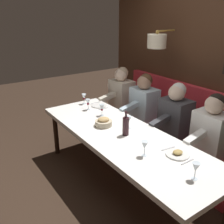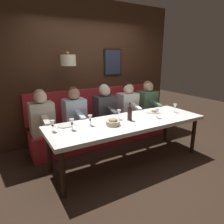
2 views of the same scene
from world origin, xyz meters
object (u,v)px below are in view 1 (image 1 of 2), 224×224
Objects in this scene: dining_table at (122,139)px; wine_glass_3 at (196,168)px; diner_middle at (175,113)px; diner_far at (144,101)px; diner_farthest at (121,91)px; wine_glass_0 at (88,102)px; wine_bottle at (126,126)px; wine_glass_2 at (145,146)px; bread_bowl at (103,122)px; wine_glass_5 at (84,97)px; wine_glass_4 at (102,108)px; wine_glass_1 at (129,120)px; diner_near at (211,128)px.

dining_table is 1.08m from wine_glass_3.
diner_middle is at bearing -1.94° from dining_table.
diner_middle is 0.64m from diner_far.
diner_farthest reaches higher than wine_glass_0.
wine_bottle is (0.02, -0.04, 0.18)m from dining_table.
diner_farthest reaches higher than wine_bottle.
wine_glass_2 reaches higher than bread_bowl.
dining_table is at bearing -97.07° from wine_glass_5.
diner_farthest is 4.82× the size of wine_glass_3.
wine_glass_4 is (-0.76, 0.66, 0.04)m from diner_middle.
diner_middle reaches higher than wine_glass_1.
wine_bottle is at bearing -78.75° from bread_bowl.
diner_middle is 1.00× the size of diner_far.
wine_glass_5 is (0.16, 2.26, -0.00)m from wine_glass_3.
wine_glass_4 reaches higher than bread_bowl.
diner_near is 4.82× the size of wine_glass_1.
wine_bottle is at bearing -95.89° from wine_glass_5.
wine_glass_2 is (-0.11, -0.52, 0.18)m from dining_table.
wine_glass_0 is at bearing 129.77° from diner_middle.
wine_glass_1 is at bearing 136.62° from diner_near.
diner_middle is at bearing -90.00° from diner_farthest.
diner_near reaches higher than wine_glass_4.
diner_far reaches higher than wine_glass_2.
diner_near is at bearing -90.00° from diner_far.
wine_glass_1 is 1.12m from wine_glass_5.
wine_glass_0 is 2.01m from wine_glass_3.
diner_near reaches higher than wine_glass_3.
wine_glass_0 is at bearing 157.80° from diner_far.
wine_glass_1 is 0.33m from bread_bowl.
wine_glass_4 is 0.57m from wine_glass_5.
wine_glass_1 is at bearing -48.92° from bread_bowl.
diner_far reaches higher than wine_glass_4.
dining_table is 3.38× the size of diner_middle.
wine_glass_2 is (-0.99, -1.72, 0.04)m from diner_farthest.
diner_farthest reaches higher than wine_glass_3.
wine_glass_1 is at bearing 81.52° from wine_glass_3.
diner_far reaches higher than wine_glass_0.
diner_farthest reaches higher than wine_glass_1.
diner_farthest is 0.73m from wine_glass_5.
wine_glass_1 is at bearing 65.64° from wine_glass_2.
diner_farthest is 0.85m from wine_glass_0.
dining_table is 0.67m from wine_glass_4.
diner_farthest is at bearing 68.54° from wine_glass_3.
wine_glass_1 is (0.16, 0.08, 0.18)m from dining_table.
diner_farthest is 3.60× the size of bread_bowl.
wine_glass_0 is (-0.81, 0.97, 0.04)m from diner_middle.
wine_glass_4 reaches higher than dining_table.
diner_near reaches higher than dining_table.
diner_farthest is 0.95m from wine_glass_4.
wine_glass_1 and wine_glass_5 have the same top height.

